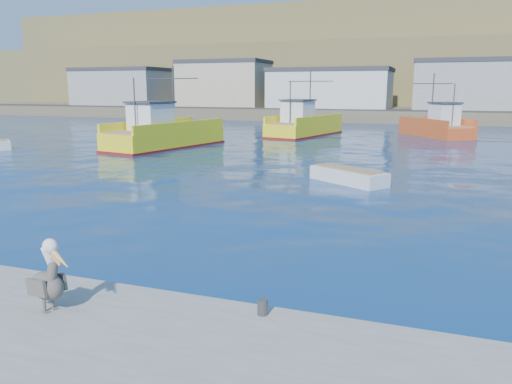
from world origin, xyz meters
TOP-DOWN VIEW (x-y plane):
  - ground at (0.00, 0.00)m, footprint 260.00×260.00m
  - dock_bollards at (0.60, -3.40)m, footprint 36.20×0.20m
  - far_shore at (0.00, 109.20)m, footprint 200.00×81.00m
  - trawler_yellow_a at (-14.52, 23.27)m, footprint 5.88×11.53m
  - trawler_yellow_b at (-6.61, 37.04)m, footprint 5.92×10.95m
  - boat_orange at (5.96, 40.41)m, footprint 7.32×8.70m
  - skiff_mid at (1.85, 13.13)m, footprint 4.24×3.60m
  - pelican at (-0.84, -4.61)m, footprint 1.17×0.66m

SIDE VIEW (x-z plane):
  - ground at x=0.00m, z-range 0.00..0.00m
  - skiff_mid at x=1.85m, z-range -0.16..0.74m
  - dock_bollards at x=0.60m, z-range 0.50..0.80m
  - trawler_yellow_b at x=-6.61m, z-range -2.21..4.19m
  - trawler_yellow_a at x=-14.52m, z-range -2.21..4.26m
  - boat_orange at x=5.96m, z-range -2.01..4.08m
  - pelican at x=-0.84m, z-range 0.39..1.85m
  - far_shore at x=0.00m, z-range -3.02..20.98m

